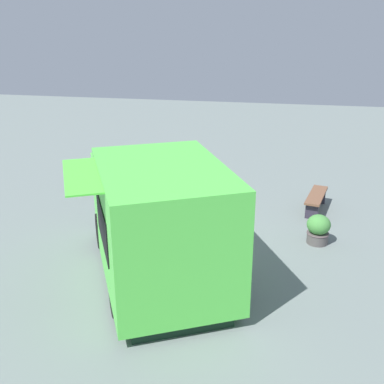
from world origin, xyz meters
name	(u,v)px	position (x,y,z in m)	size (l,w,h in m)	color
ground_plane	(173,243)	(0.00, 0.00, 0.00)	(40.00, 40.00, 0.00)	slate
food_truck	(157,221)	(0.03, -1.43, 1.22)	(4.12, 5.23, 2.55)	#54D248
person_customer	(79,182)	(-3.62, 2.84, 0.35)	(0.78, 0.66, 0.87)	slate
planter_flowering_near	(125,175)	(-2.46, 3.71, 0.34)	(0.54, 0.54, 0.68)	#9F9992
planter_flowering_far	(318,229)	(3.40, 0.69, 0.37)	(0.56, 0.56, 0.72)	#504A4A
plaza_bench	(316,198)	(3.45, 2.75, 0.36)	(0.72, 1.61, 0.48)	brown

